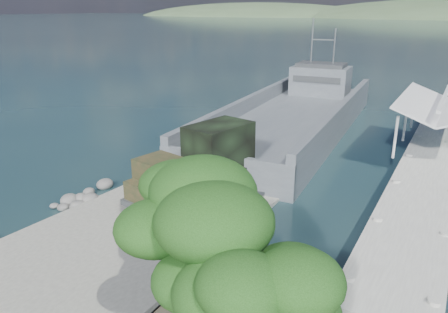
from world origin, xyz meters
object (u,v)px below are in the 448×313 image
at_px(landing_craft, 292,123).
at_px(overhang_tree, 214,238).
at_px(military_truck, 201,163).
at_px(pier, 436,145).
at_px(soldier, 144,189).

xyz_separation_m(landing_craft, overhang_tree, (9.08, -30.74, 4.78)).
height_order(landing_craft, military_truck, landing_craft).
relative_size(pier, soldier, 21.32).
bearing_deg(soldier, overhang_tree, -69.61).
distance_m(soldier, overhang_tree, 14.59).
xyz_separation_m(military_truck, soldier, (-2.17, -3.01, -1.10)).
height_order(military_truck, soldier, military_truck).
bearing_deg(landing_craft, soldier, -97.68).
xyz_separation_m(landing_craft, soldier, (-1.30, -21.38, 0.59)).
distance_m(landing_craft, overhang_tree, 32.41).
height_order(pier, military_truck, pier).
height_order(pier, overhang_tree, overhang_tree).
xyz_separation_m(pier, military_truck, (-12.31, -14.99, 1.04)).
distance_m(pier, landing_craft, 13.63).
relative_size(soldier, overhang_tree, 0.26).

